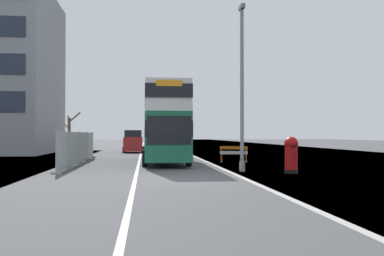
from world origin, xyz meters
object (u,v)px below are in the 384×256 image
roadworks_barrier (234,152)px  car_oncoming_near (133,142)px  double_decker_bus (164,123)px  lamppost_foreground (242,93)px  car_receding_mid (163,142)px  red_pillar_postbox (291,153)px

roadworks_barrier → car_oncoming_near: 17.94m
double_decker_bus → roadworks_barrier: double_decker_bus is taller
lamppost_foreground → car_receding_mid: bearing=95.2°
roadworks_barrier → lamppost_foreground: bearing=-98.4°
car_oncoming_near → lamppost_foreground: bearing=-75.3°
roadworks_barrier → car_receding_mid: (-3.65, 23.43, 0.30)m
red_pillar_postbox → car_receding_mid: 31.53m
red_pillar_postbox → car_oncoming_near: car_oncoming_near is taller
double_decker_bus → red_pillar_postbox: bearing=-55.7°
double_decker_bus → car_oncoming_near: double_decker_bus is taller
car_receding_mid → red_pillar_postbox: bearing=-81.3°
double_decker_bus → car_receding_mid: 23.02m
double_decker_bus → red_pillar_postbox: (5.61, -8.23, -1.61)m
double_decker_bus → car_receding_mid: (0.86, 22.95, -1.60)m
double_decker_bus → lamppost_foreground: 7.86m
car_receding_mid → roadworks_barrier: bearing=-81.1°
car_receding_mid → lamppost_foreground: bearing=-84.8°
double_decker_bus → roadworks_barrier: bearing=-6.1°
lamppost_foreground → car_oncoming_near: lamppost_foreground is taller
red_pillar_postbox → roadworks_barrier: size_ratio=0.96×
car_receding_mid → car_oncoming_near: bearing=-115.5°
roadworks_barrier → red_pillar_postbox: bearing=-81.9°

